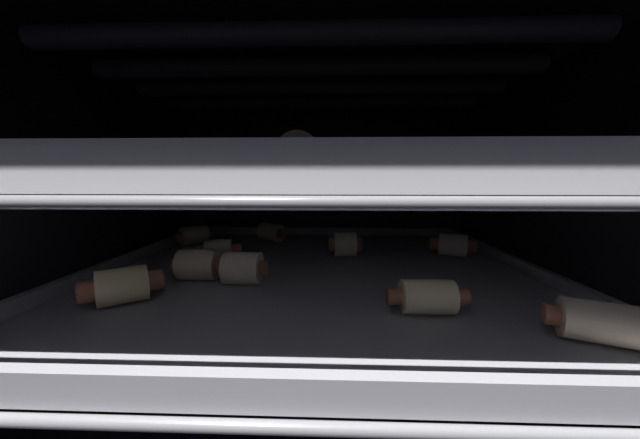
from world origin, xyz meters
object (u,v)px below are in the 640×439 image
object	(u,v)px
pig_in_blanket_lower_1	(243,268)
pig_in_blanket_lower_8	(427,297)
pig_in_blanket_lower_0	(219,251)
pig_in_blanket_upper_4	(426,159)
pig_in_blanket_upper_3	(189,158)
pig_in_blanket_lower_3	(194,235)
pig_in_blanket_lower_5	(597,322)
pig_in_blanket_upper_5	(561,159)
pig_in_blanket_upper_0	(186,166)
oven_rack_upper	(317,186)
baking_tray_lower	(317,270)
pig_in_blanket_lower_2	(271,232)
pig_in_blanket_upper_7	(268,163)
pig_in_blanket_lower_4	(345,244)
pig_in_blanket_upper_2	(306,164)
pig_in_blanket_lower_9	(452,245)
pig_in_blanket_upper_6	(300,155)
pig_in_blanket_upper_1	(358,166)
pig_in_blanket_lower_6	(198,265)
baking_tray_upper	(317,179)
pig_in_blanket_lower_7	(123,286)
oven_rack_lower	(317,276)
heating_element	(317,78)

from	to	relation	value
pig_in_blanket_lower_1	pig_in_blanket_lower_8	xyz separation A→B (cm)	(16.33, -6.03, -0.28)
pig_in_blanket_lower_0	pig_in_blanket_upper_4	world-z (taller)	pig_in_blanket_upper_4
pig_in_blanket_upper_3	pig_in_blanket_upper_4	world-z (taller)	pig_in_blanket_upper_4
pig_in_blanket_lower_3	pig_in_blanket_lower_5	xyz separation A→B (cm)	(38.66, -26.95, -0.14)
pig_in_blanket_lower_5	pig_in_blanket_upper_5	xyz separation A→B (cm)	(0.22, 4.96, 10.61)
pig_in_blanket_lower_0	pig_in_blanket_upper_0	bearing A→B (deg)	-162.76
pig_in_blanket_lower_1	oven_rack_upper	bearing A→B (deg)	36.55
baking_tray_lower	pig_in_blanket_upper_4	bearing A→B (deg)	-22.76
pig_in_blanket_lower_5	pig_in_blanket_lower_3	bearing A→B (deg)	145.12
pig_in_blanket_lower_2	pig_in_blanket_lower_1	bearing A→B (deg)	-86.90
oven_rack_upper	pig_in_blanket_upper_4	distance (cm)	11.80
pig_in_blanket_upper_3	pig_in_blanket_upper_7	distance (cm)	7.37
pig_in_blanket_lower_2	pig_in_blanket_upper_4	size ratio (longest dim) A/B	1.03
baking_tray_lower	pig_in_blanket_upper_4	distance (cm)	16.99
pig_in_blanket_lower_2	pig_in_blanket_lower_5	bearing A→B (deg)	-48.05
pig_in_blanket_lower_0	pig_in_blanket_upper_5	world-z (taller)	pig_in_blanket_upper_5
pig_in_blanket_lower_2	pig_in_blanket_lower_4	xyz separation A→B (cm)	(11.83, -9.34, 0.14)
oven_rack_upper	pig_in_blanket_upper_5	size ratio (longest dim) A/B	8.25
pig_in_blanket_upper_0	pig_in_blanket_lower_1	bearing A→B (deg)	-38.38
oven_rack_upper	pig_in_blanket_upper_2	bearing A→B (deg)	102.92
pig_in_blanket_lower_9	oven_rack_upper	world-z (taller)	oven_rack_upper
pig_in_blanket_lower_8	pig_in_blanket_lower_2	bearing A→B (deg)	123.48
pig_in_blanket_lower_0	pig_in_blanket_lower_5	xyz separation A→B (cm)	(31.17, -17.25, -0.12)
pig_in_blanket_upper_6	pig_in_blanket_upper_7	world-z (taller)	pig_in_blanket_upper_6
pig_in_blanket_lower_4	pig_in_blanket_upper_1	xyz separation A→B (cm)	(2.37, 8.13, 10.63)
pig_in_blanket_lower_4	pig_in_blanket_upper_3	distance (cm)	22.69
pig_in_blanket_lower_5	pig_in_blanket_upper_5	distance (cm)	11.71
pig_in_blanket_upper_2	pig_in_blanket_upper_5	world-z (taller)	pig_in_blanket_upper_2
pig_in_blanket_lower_3	pig_in_blanket_upper_5	world-z (taller)	pig_in_blanket_upper_5
pig_in_blanket_lower_8	pig_in_blanket_upper_4	distance (cm)	13.07
pig_in_blanket_lower_6	baking_tray_upper	xyz separation A→B (cm)	(12.20, 4.21, 8.87)
pig_in_blanket_lower_6	pig_in_blanket_upper_1	size ratio (longest dim) A/B	1.05
pig_in_blanket_upper_0	pig_in_blanket_upper_3	bearing A→B (deg)	-63.46
pig_in_blanket_lower_1	pig_in_blanket_upper_4	bearing A→B (deg)	2.96
pig_in_blanket_lower_1	baking_tray_upper	xyz separation A→B (cm)	(7.24, 5.36, 8.82)
pig_in_blanket_lower_7	oven_rack_lower	bearing A→B (deg)	32.67
heating_element	pig_in_blanket_upper_6	distance (cm)	13.73
baking_tray_lower	pig_in_blanket_lower_6	world-z (taller)	pig_in_blanket_lower_6
pig_in_blanket_upper_7	pig_in_blanket_lower_1	bearing A→B (deg)	-157.38
pig_in_blanket_lower_7	pig_in_blanket_upper_3	bearing A→B (deg)	13.99
oven_rack_lower	pig_in_blanket_upper_5	distance (cm)	25.21
pig_in_blanket_lower_4	pig_in_blanket_lower_6	distance (cm)	18.52
pig_in_blanket_lower_4	pig_in_blanket_lower_5	size ratio (longest dim) A/B	0.77
pig_in_blanket_lower_4	pig_in_blanket_upper_6	world-z (taller)	pig_in_blanket_upper_6
pig_in_blanket_upper_0	pig_in_blanket_upper_1	xyz separation A→B (cm)	(21.24, 12.66, 0.37)
pig_in_blanket_lower_7	pig_in_blanket_upper_3	world-z (taller)	pig_in_blanket_upper_3
pig_in_blanket_lower_0	pig_in_blanket_lower_8	xyz separation A→B (cm)	(21.46, -13.41, -0.12)
baking_tray_upper	pig_in_blanket_upper_6	world-z (taller)	pig_in_blanket_upper_6
pig_in_blanket_lower_5	pig_in_blanket_upper_5	bearing A→B (deg)	87.40
baking_tray_lower	pig_in_blanket_upper_2	bearing A→B (deg)	102.92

